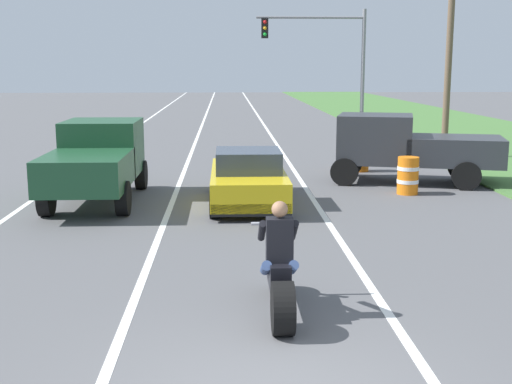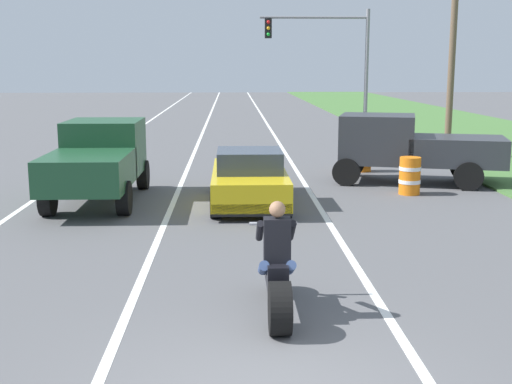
% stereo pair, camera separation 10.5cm
% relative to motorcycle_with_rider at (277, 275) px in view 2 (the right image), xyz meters
% --- Properties ---
extents(lane_stripe_left_solid, '(0.14, 120.00, 0.01)m').
position_rel_motorcycle_with_rider_xyz_m(lane_stripe_left_solid, '(-5.67, 17.65, -0.59)').
color(lane_stripe_left_solid, white).
rests_on(lane_stripe_left_solid, ground).
extents(lane_stripe_right_solid, '(0.14, 120.00, 0.01)m').
position_rel_motorcycle_with_rider_xyz_m(lane_stripe_right_solid, '(1.53, 17.65, -0.59)').
color(lane_stripe_right_solid, white).
rests_on(lane_stripe_right_solid, ground).
extents(lane_stripe_centre_dashed, '(0.14, 120.00, 0.01)m').
position_rel_motorcycle_with_rider_xyz_m(lane_stripe_centre_dashed, '(-2.07, 17.65, -0.59)').
color(lane_stripe_centre_dashed, white).
rests_on(lane_stripe_centre_dashed, ground).
extents(motorcycle_with_rider, '(0.70, 2.21, 1.62)m').
position_rel_motorcycle_with_rider_xyz_m(motorcycle_with_rider, '(0.00, 0.00, 0.00)').
color(motorcycle_with_rider, black).
rests_on(motorcycle_with_rider, ground).
extents(sports_car_yellow, '(1.84, 4.30, 1.37)m').
position_rel_motorcycle_with_rider_xyz_m(sports_car_yellow, '(-0.17, 7.58, 0.04)').
color(sports_car_yellow, yellow).
rests_on(sports_car_yellow, ground).
extents(pickup_truck_left_lane_dark_green, '(2.02, 4.80, 1.98)m').
position_rel_motorcycle_with_rider_xyz_m(pickup_truck_left_lane_dark_green, '(-3.94, 8.05, 0.51)').
color(pickup_truck_left_lane_dark_green, '#1E4C2D').
rests_on(pickup_truck_left_lane_dark_green, ground).
extents(pickup_truck_right_shoulder_dark_grey, '(5.14, 3.14, 1.98)m').
position_rel_motorcycle_with_rider_xyz_m(pickup_truck_right_shoulder_dark_grey, '(4.59, 10.46, 0.51)').
color(pickup_truck_right_shoulder_dark_grey, '#2D3035').
rests_on(pickup_truck_right_shoulder_dark_grey, ground).
extents(traffic_light_mast_near, '(5.18, 0.34, 6.00)m').
position_rel_motorcycle_with_rider_xyz_m(traffic_light_mast_near, '(4.22, 23.26, 3.44)').
color(traffic_light_mast_near, gray).
rests_on(traffic_light_mast_near, ground).
extents(utility_pole_roadside, '(0.24, 0.24, 8.20)m').
position_rel_motorcycle_with_rider_xyz_m(utility_pole_roadside, '(7.36, 15.50, 3.51)').
color(utility_pole_roadside, brown).
rests_on(utility_pole_roadside, ground).
extents(construction_barrel_nearest, '(0.58, 0.58, 1.00)m').
position_rel_motorcycle_with_rider_xyz_m(construction_barrel_nearest, '(4.15, 8.70, -0.09)').
color(construction_barrel_nearest, orange).
rests_on(construction_barrel_nearest, ground).
extents(construction_barrel_mid, '(0.58, 0.58, 1.00)m').
position_rel_motorcycle_with_rider_xyz_m(construction_barrel_mid, '(3.66, 12.64, -0.09)').
color(construction_barrel_mid, orange).
rests_on(construction_barrel_mid, ground).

